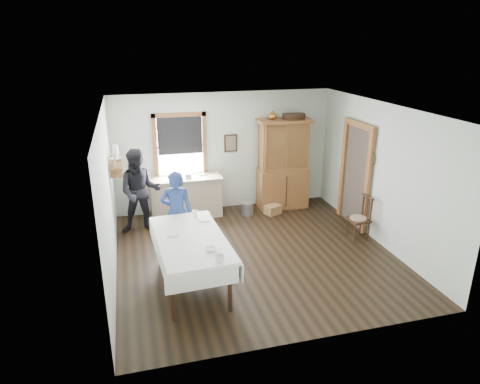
# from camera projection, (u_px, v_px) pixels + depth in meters

# --- Properties ---
(room) EXTENTS (5.01, 5.01, 2.70)m
(room) POSITION_uv_depth(u_px,v_px,m) (256.00, 186.00, 7.52)
(room) COLOR black
(room) RESTS_ON ground
(window) EXTENTS (1.18, 0.07, 1.48)m
(window) POSITION_uv_depth(u_px,v_px,m) (180.00, 143.00, 9.43)
(window) COLOR white
(window) RESTS_ON room
(doorway) EXTENTS (0.09, 1.14, 2.22)m
(doorway) POSITION_uv_depth(u_px,v_px,m) (356.00, 172.00, 8.95)
(doorway) COLOR #453A31
(doorway) RESTS_ON room
(wall_shelf) EXTENTS (0.24, 1.00, 0.44)m
(wall_shelf) POSITION_uv_depth(u_px,v_px,m) (116.00, 160.00, 8.27)
(wall_shelf) COLOR #98592F
(wall_shelf) RESTS_ON room
(framed_picture) EXTENTS (0.30, 0.04, 0.40)m
(framed_picture) POSITION_uv_depth(u_px,v_px,m) (231.00, 143.00, 9.73)
(framed_picture) COLOR #382213
(framed_picture) RESTS_ON room
(rug_beater) EXTENTS (0.01, 0.27, 0.27)m
(rug_beater) POSITION_uv_depth(u_px,v_px,m) (373.00, 152.00, 8.26)
(rug_beater) COLOR black
(rug_beater) RESTS_ON room
(work_counter) EXTENTS (1.60, 0.61, 0.92)m
(work_counter) POSITION_uv_depth(u_px,v_px,m) (186.00, 197.00, 9.56)
(work_counter) COLOR tan
(work_counter) RESTS_ON room
(china_hutch) EXTENTS (1.25, 0.63, 2.10)m
(china_hutch) POSITION_uv_depth(u_px,v_px,m) (283.00, 164.00, 9.91)
(china_hutch) COLOR #98592F
(china_hutch) RESTS_ON room
(dining_table) EXTENTS (1.20, 2.13, 0.83)m
(dining_table) POSITION_uv_depth(u_px,v_px,m) (192.00, 261.00, 6.91)
(dining_table) COLOR white
(dining_table) RESTS_ON room
(spindle_chair) EXTENTS (0.45, 0.45, 0.90)m
(spindle_chair) POSITION_uv_depth(u_px,v_px,m) (359.00, 218.00, 8.47)
(spindle_chair) COLOR #382213
(spindle_chair) RESTS_ON room
(pail) EXTENTS (0.31, 0.31, 0.29)m
(pail) POSITION_uv_depth(u_px,v_px,m) (247.00, 209.00, 9.73)
(pail) COLOR gray
(pail) RESTS_ON room
(wicker_basket) EXTENTS (0.42, 0.37, 0.21)m
(wicker_basket) POSITION_uv_depth(u_px,v_px,m) (273.00, 210.00, 9.79)
(wicker_basket) COLOR #9F7448
(wicker_basket) RESTS_ON room
(woman_blue) EXTENTS (0.59, 0.44, 1.48)m
(woman_blue) POSITION_uv_depth(u_px,v_px,m) (177.00, 216.00, 7.83)
(woman_blue) COLOR navy
(woman_blue) RESTS_ON room
(figure_dark) EXTENTS (0.84, 0.68, 1.63)m
(figure_dark) POSITION_uv_depth(u_px,v_px,m) (140.00, 195.00, 8.67)
(figure_dark) COLOR black
(figure_dark) RESTS_ON room
(table_cup_a) EXTENTS (0.15, 0.15, 0.11)m
(table_cup_a) POSITION_uv_depth(u_px,v_px,m) (219.00, 258.00, 6.01)
(table_cup_a) COLOR white
(table_cup_a) RESTS_ON dining_table
(table_cup_b) EXTENTS (0.13, 0.13, 0.10)m
(table_cup_b) POSITION_uv_depth(u_px,v_px,m) (195.00, 213.00, 7.57)
(table_cup_b) COLOR white
(table_cup_b) RESTS_ON dining_table
(table_bowl) EXTENTS (0.22, 0.22, 0.05)m
(table_bowl) POSITION_uv_depth(u_px,v_px,m) (211.00, 249.00, 6.34)
(table_bowl) COLOR white
(table_bowl) RESTS_ON dining_table
(counter_book) EXTENTS (0.21, 0.24, 0.02)m
(counter_book) POSITION_uv_depth(u_px,v_px,m) (197.00, 175.00, 9.55)
(counter_book) COLOR #6A6047
(counter_book) RESTS_ON work_counter
(counter_bowl) EXTENTS (0.22, 0.22, 0.07)m
(counter_bowl) POSITION_uv_depth(u_px,v_px,m) (174.00, 178.00, 9.27)
(counter_bowl) COLOR white
(counter_bowl) RESTS_ON work_counter
(shelf_bowl) EXTENTS (0.22, 0.22, 0.05)m
(shelf_bowl) POSITION_uv_depth(u_px,v_px,m) (116.00, 159.00, 8.27)
(shelf_bowl) COLOR white
(shelf_bowl) RESTS_ON wall_shelf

